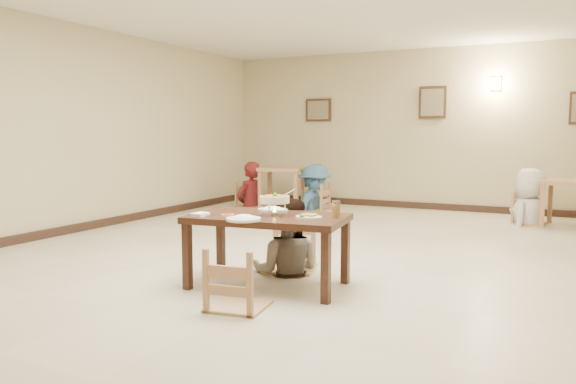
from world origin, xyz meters
The scene contains 27 objects.
floor centered at (0.00, 0.00, 0.00)m, with size 10.00×10.00×0.00m, color beige.
wall_back centered at (0.00, 5.00, 1.50)m, with size 10.00×10.00×0.00m, color #C5B892.
wall_left centered at (-4.00, 0.00, 1.50)m, with size 10.00×10.00×0.00m, color #C5B892.
baseboard_back centered at (0.00, 4.97, 0.06)m, with size 8.00×0.06×0.12m, color black.
baseboard_left centered at (-3.97, 0.00, 0.06)m, with size 0.06×10.00×0.12m, color black.
picture_a centered at (-2.20, 4.96, 1.90)m, with size 0.55×0.04×0.45m.
picture_b centered at (0.10, 4.96, 2.00)m, with size 0.50×0.04×0.60m.
wall_sconce centered at (1.20, 4.96, 2.30)m, with size 0.16×0.05×0.22m, color #FFD88C.
main_table centered at (-0.09, -1.10, 0.59)m, with size 1.52×0.98×0.67m.
chair_far centered at (-0.19, -0.44, 0.54)m, with size 0.51×0.51×1.09m.
chair_near centered at (0.00, -1.79, 0.48)m, with size 0.46×0.46×0.97m.
main_diner centered at (-0.17, -0.55, 0.78)m, with size 0.75×0.59×1.55m, color gray.
curry_warmer centered at (-0.04, -1.08, 0.82)m, with size 0.31×0.28×0.25m.
rice_plate_far centered at (-0.18, -0.84, 0.69)m, with size 0.31×0.31×0.07m.
rice_plate_near centered at (-0.13, -1.48, 0.69)m, with size 0.31×0.31×0.07m.
fried_plate centered at (0.33, -1.12, 0.69)m, with size 0.24×0.24×0.05m.
chili_dish centered at (-0.40, -1.31, 0.69)m, with size 0.11×0.11×0.02m.
napkin_cutlery centered at (-0.63, -1.42, 0.69)m, with size 0.15×0.24×0.03m.
drink_glass centered at (0.53, -0.96, 0.74)m, with size 0.08×0.08×0.15m.
bg_table_left centered at (-2.42, 3.78, 0.65)m, with size 0.96×0.96×0.79m.
bg_table_right centered at (2.42, 3.87, 0.59)m, with size 0.83×0.83×0.72m.
bg_chair_ll centered at (-3.08, 3.70, 0.47)m, with size 0.44×0.44×0.94m.
bg_chair_lr centered at (-1.76, 3.82, 0.48)m, with size 0.45×0.45×0.96m.
bg_chair_rl centered at (1.89, 3.94, 0.46)m, with size 0.44×0.44×0.93m.
bg_diner_a centered at (-3.08, 3.70, 0.89)m, with size 0.65×0.43×1.78m, color maroon.
bg_diner_b centered at (-1.76, 3.82, 0.87)m, with size 1.13×0.65×1.74m, color teal.
bg_diner_c centered at (1.89, 3.94, 0.89)m, with size 0.87×0.57×1.78m, color silver.
Camera 1 is at (2.36, -5.64, 1.43)m, focal length 35.00 mm.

